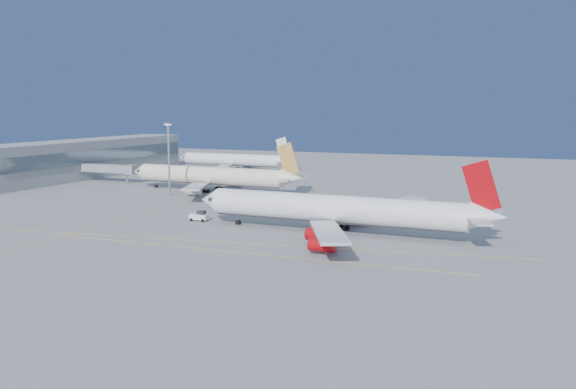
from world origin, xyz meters
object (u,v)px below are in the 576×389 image
object	(u,v)px
airliner_etihad	(214,176)
airliner_third	(235,160)
light_mast	(169,153)
pushback_tug	(200,216)
airliner_virgin	(340,210)

from	to	relation	value
airliner_etihad	airliner_third	bearing A→B (deg)	113.73
airliner_etihad	light_mast	bearing A→B (deg)	-115.40
airliner_third	light_mast	xyz separation A→B (m)	(18.35, -81.51, 9.07)
pushback_tug	airliner_etihad	bearing A→B (deg)	112.38
airliner_virgin	light_mast	world-z (taller)	light_mast
airliner_third	light_mast	bearing A→B (deg)	-75.63
airliner_third	airliner_virgin	bearing A→B (deg)	-52.02
airliner_virgin	pushback_tug	size ratio (longest dim) A/B	15.37
pushback_tug	light_mast	size ratio (longest dim) A/B	0.20
airliner_etihad	airliner_third	size ratio (longest dim) A/B	1.15
airliner_etihad	pushback_tug	world-z (taller)	airliner_etihad
airliner_virgin	airliner_etihad	distance (m)	80.83
airliner_etihad	light_mast	world-z (taller)	light_mast
airliner_etihad	airliner_third	xyz separation A→B (m)	(-26.15, 66.65, -0.56)
airliner_third	pushback_tug	size ratio (longest dim) A/B	12.23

